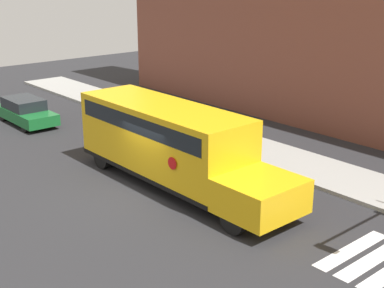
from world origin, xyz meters
TOP-DOWN VIEW (x-y plane):
  - ground_plane at (0.00, 0.00)m, footprint 60.00×60.00m
  - sidewalk_strip at (0.00, 6.50)m, footprint 44.00×3.00m
  - school_bus at (-0.00, 1.17)m, footprint 10.16×2.57m
  - parked_car at (-11.77, 0.59)m, footprint 4.33×1.72m

SIDE VIEW (x-z plane):
  - ground_plane at x=0.00m, z-range 0.00..0.00m
  - sidewalk_strip at x=0.00m, z-range 0.00..0.15m
  - parked_car at x=-11.77m, z-range 0.00..1.36m
  - school_bus at x=0.00m, z-range 0.21..3.26m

